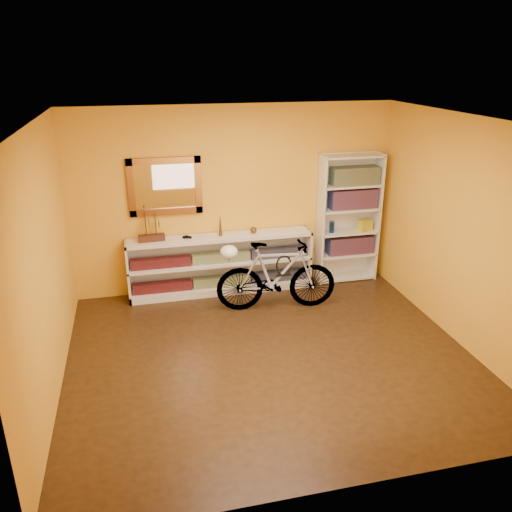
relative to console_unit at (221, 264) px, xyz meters
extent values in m
cube|color=black|center=(0.25, -1.81, -0.43)|extent=(4.50, 4.00, 0.01)
cube|color=silver|center=(0.25, -1.81, 2.18)|extent=(4.50, 4.00, 0.01)
cube|color=gold|center=(0.25, 0.19, 0.88)|extent=(4.50, 0.01, 2.60)
cube|color=gold|center=(-2.01, -1.81, 0.88)|extent=(0.01, 4.00, 2.60)
cube|color=gold|center=(2.50, -1.81, 0.88)|extent=(0.01, 4.00, 2.60)
cube|color=brown|center=(-0.70, 0.15, 1.12)|extent=(0.98, 0.06, 0.78)
cube|color=silver|center=(1.15, 0.17, -0.17)|extent=(0.09, 0.02, 0.09)
cube|color=black|center=(0.00, -0.02, -0.26)|extent=(2.50, 0.13, 0.14)
cube|color=navy|center=(0.00, -0.02, 0.11)|extent=(2.50, 0.13, 0.14)
imported|color=black|center=(-0.46, 0.00, 0.43)|extent=(0.00, 0.00, 0.00)
cone|color=brown|center=(0.00, 0.00, 0.59)|extent=(0.05, 0.05, 0.32)
sphere|color=brown|center=(0.47, 0.00, 0.47)|extent=(0.09, 0.09, 0.09)
cube|color=maroon|center=(1.96, 0.03, 0.12)|extent=(0.70, 0.22, 0.26)
cube|color=maroon|center=(1.96, 0.03, 0.83)|extent=(0.70, 0.22, 0.28)
cube|color=#1C5662|center=(1.96, 0.03, 1.16)|extent=(0.70, 0.22, 0.25)
cylinder|color=navy|center=(1.65, 0.01, 0.42)|extent=(0.07, 0.07, 0.17)
cube|color=maroon|center=(1.71, 0.06, 1.13)|extent=(0.16, 0.16, 0.18)
cube|color=gold|center=(2.16, -0.01, 0.42)|extent=(0.24, 0.20, 0.16)
imported|color=silver|center=(0.62, -0.70, 0.05)|extent=(0.60, 1.66, 0.95)
ellipsoid|color=white|center=(0.00, -0.63, 0.42)|extent=(0.23, 0.22, 0.17)
torus|color=black|center=(0.72, -0.71, 0.20)|extent=(0.22, 0.02, 0.22)
camera|label=1|loc=(-1.07, -6.69, 2.77)|focal=36.17mm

